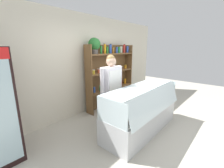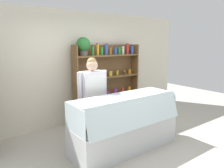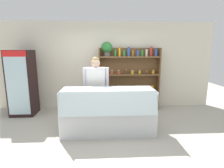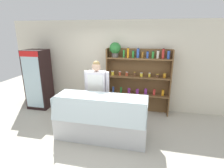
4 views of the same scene
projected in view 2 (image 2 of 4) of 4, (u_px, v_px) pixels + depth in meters
name	position (u px, v px, depth m)	size (l,w,h in m)	color
ground_plane	(129.00, 151.00, 4.00)	(12.00, 12.00, 0.00)	#B7B2A3
back_wall	(76.00, 68.00, 5.30)	(6.80, 0.10, 2.70)	silver
shelving_unit	(103.00, 73.00, 5.46)	(1.85, 0.33, 2.08)	brown
deli_display_case	(125.00, 133.00, 4.06)	(2.06, 0.77, 1.01)	silver
shop_clerk	(93.00, 92.00, 4.27)	(0.66, 0.25, 1.68)	#2D2D38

